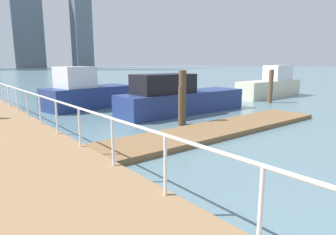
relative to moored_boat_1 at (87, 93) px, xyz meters
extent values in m
plane|color=slate|center=(-0.77, 1.02, -0.86)|extent=(300.00, 300.00, 0.00)
cube|color=olive|center=(1.36, -8.67, -0.77)|extent=(11.25, 2.00, 0.18)
cylinder|color=white|center=(-3.92, -14.08, 0.07)|extent=(0.06, 0.06, 1.05)
cylinder|color=white|center=(-3.92, -12.25, 0.07)|extent=(0.06, 0.06, 1.05)
cylinder|color=white|center=(-3.92, -10.42, 0.07)|extent=(0.06, 0.06, 1.05)
cylinder|color=white|center=(-3.92, -8.59, 0.07)|extent=(0.06, 0.06, 1.05)
cylinder|color=white|center=(-3.92, -6.76, 0.07)|extent=(0.06, 0.06, 1.05)
cylinder|color=white|center=(-3.92, -4.93, 0.07)|extent=(0.06, 0.06, 1.05)
cylinder|color=white|center=(-3.92, -3.10, 0.07)|extent=(0.06, 0.06, 1.05)
cylinder|color=white|center=(-3.92, -1.27, 0.07)|extent=(0.06, 0.06, 1.05)
cylinder|color=white|center=(-3.92, 0.56, 0.07)|extent=(0.06, 0.06, 1.05)
cylinder|color=white|center=(-3.92, 2.39, 0.07)|extent=(0.06, 0.06, 1.05)
cylinder|color=white|center=(-3.92, -8.59, 0.59)|extent=(0.06, 29.29, 0.06)
cylinder|color=brown|center=(1.26, -6.85, 0.29)|extent=(0.32, 0.32, 2.30)
cylinder|color=brown|center=(1.14, -6.93, -0.04)|extent=(0.27, 0.27, 1.63)
cylinder|color=brown|center=(10.19, -5.43, 0.22)|extent=(0.30, 0.30, 2.15)
cube|color=navy|center=(0.18, 0.03, -0.25)|extent=(5.47, 2.89, 1.22)
cube|color=white|center=(-0.69, -0.12, 0.94)|extent=(2.04, 1.92, 1.16)
cube|color=beige|center=(13.05, -3.57, -0.23)|extent=(6.55, 1.75, 1.25)
cube|color=white|center=(14.16, -3.54, 0.96)|extent=(2.34, 1.33, 1.13)
cube|color=navy|center=(3.30, -4.66, -0.31)|extent=(7.35, 1.95, 1.10)
cube|color=black|center=(1.98, -4.66, 0.72)|extent=(3.07, 1.55, 0.95)
cube|color=slate|center=(27.72, 125.89, 24.52)|extent=(13.18, 8.58, 50.75)
camera|label=1|loc=(-6.76, -15.86, 1.78)|focal=30.86mm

